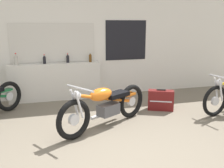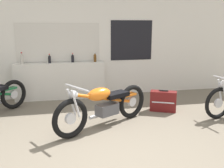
# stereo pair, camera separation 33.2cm
# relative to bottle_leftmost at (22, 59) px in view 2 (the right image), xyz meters

# --- Properties ---
(ground_plane) EXTENTS (24.00, 24.00, 0.00)m
(ground_plane) POSITION_rel_bottle_leftmost_xyz_m (1.56, -3.25, -1.01)
(ground_plane) COLOR #706656
(wall_back) EXTENTS (10.00, 0.07, 2.80)m
(wall_back) POSITION_rel_bottle_leftmost_xyz_m (1.55, 0.21, 0.39)
(wall_back) COLOR silver
(wall_back) RESTS_ON ground_plane
(sill_counter) EXTENTS (2.14, 0.28, 0.88)m
(sill_counter) POSITION_rel_bottle_leftmost_xyz_m (0.85, 0.03, -0.56)
(sill_counter) COLOR silver
(sill_counter) RESTS_ON ground_plane
(bottle_leftmost) EXTENTS (0.08, 0.08, 0.27)m
(bottle_leftmost) POSITION_rel_bottle_leftmost_xyz_m (0.00, 0.00, 0.00)
(bottle_leftmost) COLOR #B7B2A8
(bottle_leftmost) RESTS_ON sill_counter
(bottle_left_center) EXTENTS (0.07, 0.07, 0.22)m
(bottle_left_center) POSITION_rel_bottle_leftmost_xyz_m (0.62, 0.04, -0.02)
(bottle_left_center) COLOR black
(bottle_left_center) RESTS_ON sill_counter
(bottle_center) EXTENTS (0.07, 0.07, 0.22)m
(bottle_center) POSITION_rel_bottle_leftmost_xyz_m (1.17, 0.07, -0.02)
(bottle_center) COLOR black
(bottle_center) RESTS_ON sill_counter
(bottle_right_center) EXTENTS (0.07, 0.07, 0.24)m
(bottle_right_center) POSITION_rel_bottle_leftmost_xyz_m (1.71, 0.04, -0.02)
(bottle_right_center) COLOR #5B3814
(bottle_right_center) RESTS_ON sill_counter
(motorcycle_orange) EXTENTS (1.83, 1.12, 0.82)m
(motorcycle_orange) POSITION_rel_bottle_leftmost_xyz_m (1.57, -1.98, -0.60)
(motorcycle_orange) COLOR black
(motorcycle_orange) RESTS_ON ground_plane
(hard_case_darkred) EXTENTS (0.57, 0.42, 0.45)m
(hard_case_darkred) POSITION_rel_bottle_leftmost_xyz_m (2.94, -1.38, -0.79)
(hard_case_darkred) COLOR maroon
(hard_case_darkred) RESTS_ON ground_plane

